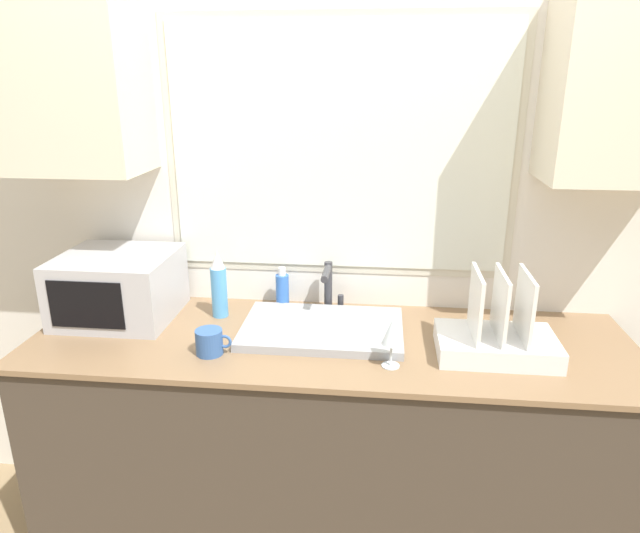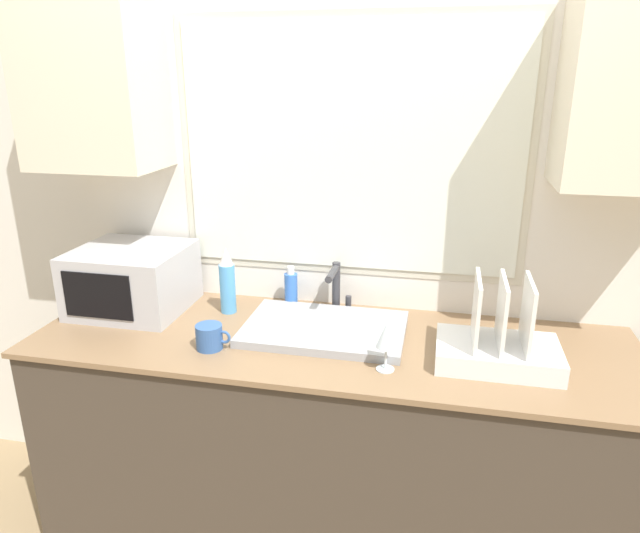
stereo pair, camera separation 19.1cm
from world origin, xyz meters
name	(u,v)px [view 2 (the right image)]	position (x,y,z in m)	size (l,w,h in m)	color
countertop	(330,449)	(0.00, 0.33, 0.47)	(2.14, 0.69, 0.93)	#42382D
wall_back	(348,195)	(0.00, 0.66, 1.38)	(6.00, 0.38, 2.60)	silver
sink_basin	(325,329)	(-0.03, 0.38, 0.94)	(0.58, 0.39, 0.03)	#9EA0A5
faucet	(336,284)	(-0.03, 0.57, 1.05)	(0.08, 0.17, 0.20)	#333338
microwave	(132,279)	(-0.82, 0.44, 1.05)	(0.42, 0.39, 0.25)	#B2B2B7
dish_rack	(498,346)	(0.56, 0.27, 0.99)	(0.39, 0.25, 0.29)	white
spray_bottle	(227,282)	(-0.44, 0.48, 1.06)	(0.06, 0.06, 0.26)	#4C99D8
soap_bottle	(291,289)	(-0.22, 0.59, 1.00)	(0.05, 0.05, 0.17)	blue
mug_near_sink	(210,337)	(-0.39, 0.17, 0.97)	(0.12, 0.09, 0.09)	#335999
wine_glass	(386,336)	(0.21, 0.15, 1.05)	(0.06, 0.06, 0.16)	silver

